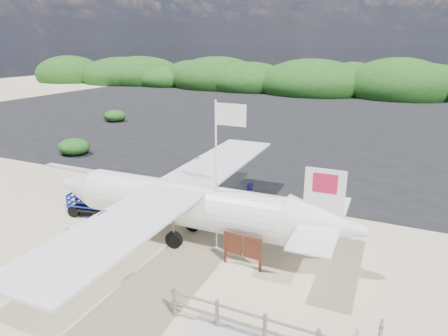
% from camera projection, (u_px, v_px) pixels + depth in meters
% --- Properties ---
extents(ground, '(160.00, 160.00, 0.00)m').
position_uv_depth(ground, '(176.00, 232.00, 18.20)').
color(ground, beige).
extents(asphalt_apron, '(90.00, 50.00, 0.04)m').
position_uv_depth(asphalt_apron, '(318.00, 120.00, 44.14)').
color(asphalt_apron, '#B2B2B2').
rests_on(asphalt_apron, ground).
extents(lagoon, '(9.00, 7.00, 0.40)m').
position_uv_depth(lagoon, '(57.00, 192.00, 23.11)').
color(lagoon, '#B2B2B2').
rests_on(lagoon, ground).
extents(vegetation_band, '(124.00, 8.00, 4.40)m').
position_uv_depth(vegetation_band, '(351.00, 95.00, 65.76)').
color(vegetation_band, '#B2B2B2').
rests_on(vegetation_band, ground).
extents(baggage_cart, '(3.00, 2.03, 1.39)m').
position_uv_depth(baggage_cart, '(98.00, 215.00, 20.03)').
color(baggage_cart, '#0E26D4').
rests_on(baggage_cart, ground).
extents(flagpole, '(1.26, 0.55, 6.24)m').
position_uv_depth(flagpole, '(217.00, 249.00, 16.68)').
color(flagpole, white).
rests_on(flagpole, ground).
extents(signboard, '(1.68, 0.23, 1.38)m').
position_uv_depth(signboard, '(242.00, 267.00, 15.39)').
color(signboard, '#512617').
rests_on(signboard, ground).
extents(crew_a, '(0.71, 0.60, 1.65)m').
position_uv_depth(crew_a, '(144.00, 202.00, 19.46)').
color(crew_a, '#14134A').
rests_on(crew_a, ground).
extents(crew_b, '(1.14, 1.04, 1.90)m').
position_uv_depth(crew_b, '(221.00, 206.00, 18.71)').
color(crew_b, '#14134A').
rests_on(crew_b, ground).
extents(crew_c, '(1.25, 0.84, 1.98)m').
position_uv_depth(crew_c, '(250.00, 201.00, 19.13)').
color(crew_c, '#14134A').
rests_on(crew_c, ground).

